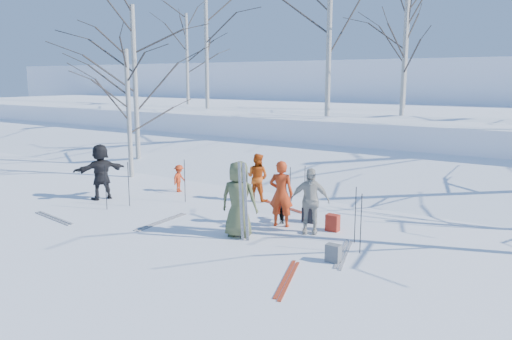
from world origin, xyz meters
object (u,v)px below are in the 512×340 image
Objects in this scene: skier_olive_center at (239,199)px; skier_cream_east at (310,201)px; skier_grey_west at (101,172)px; backpack_red at (333,223)px; dog at (284,212)px; skier_red_seated at (179,178)px; skier_redor_behind at (257,177)px; backpack_grey at (333,253)px; backpack_dark at (309,215)px; skier_red_north at (281,194)px.

skier_cream_east is (1.29, 1.19, -0.11)m from skier_olive_center.
skier_grey_west is at bearing 158.50° from skier_cream_east.
skier_olive_center reaches higher than backpack_red.
dog is 1.42m from backpack_red.
backpack_red is at bearing -108.11° from skier_red_seated.
skier_redor_behind is 3.55m from skier_cream_east.
skier_redor_behind is 0.84× the size of skier_grey_west.
skier_olive_center is 2.84× the size of dog.
backpack_grey is (8.45, -0.96, -0.69)m from skier_grey_west.
skier_cream_east is 2.52× the size of dog.
skier_grey_west is at bearing -21.74° from skier_olive_center.
backpack_grey is 0.95× the size of backpack_dark.
backpack_red is at bearing 146.46° from dog.
skier_grey_west is (-4.20, -2.58, 0.14)m from skier_redor_behind.
skier_redor_behind is 3.92× the size of backpack_grey.
skier_red_seated is 4.88m from dog.
skier_olive_center is 1.36m from skier_red_north.
skier_grey_west is 8.53m from backpack_grey.
backpack_dark is at bearing -139.65° from skier_red_north.
skier_grey_west is at bearing -168.46° from backpack_dark.
skier_olive_center is at bearing 54.95° from skier_red_north.
skier_redor_behind is 2.90m from skier_red_seated.
skier_grey_west reaches higher than backpack_red.
skier_olive_center reaches higher than backpack_grey.
skier_redor_behind is 4.93m from skier_grey_west.
skier_grey_west is 4.41× the size of backpack_dark.
skier_olive_center is at bearing -162.92° from skier_cream_east.
skier_red_north is 6.25m from skier_grey_west.
dog is 1.55× the size of backpack_red.
skier_redor_behind is (-2.02, 1.94, -0.12)m from skier_red_north.
skier_red_north is 4.52× the size of backpack_grey.
skier_grey_west reaches higher than backpack_grey.
skier_redor_behind is 3.72× the size of backpack_dark.
skier_olive_center is at bearing 46.79° from dog.
skier_red_seated is at bearing -46.94° from dog.
skier_olive_center reaches higher than skier_red_north.
skier_grey_west is 4.64× the size of backpack_grey.
skier_olive_center is 5.85m from skier_grey_west.
backpack_dark is (-0.85, 0.36, -0.01)m from backpack_red.
skier_cream_east is at bearing 155.37° from skier_red_north.
skier_cream_east is at bearing -131.29° from backpack_red.
skier_redor_behind is at bearing 140.20° from backpack_grey.
skier_olive_center is at bearing -135.59° from backpack_red.
skier_cream_east is 1.24m from dog.
skier_grey_west is at bearing 139.67° from skier_red_seated.
skier_red_north is 0.89m from skier_cream_east.
backpack_grey is at bearing -64.54° from backpack_red.
backpack_red is 0.92m from backpack_dark.
backpack_red is 2.18m from backpack_grey.
skier_red_north is at bearing -114.76° from skier_red_seated.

